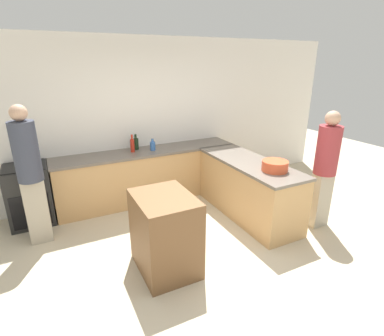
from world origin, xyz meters
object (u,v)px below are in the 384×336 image
Objects in this scene: range_oven at (30,195)px; wine_bottle_dark at (136,143)px; mixing_bowl at (275,166)px; water_bottle_blue at (153,146)px; hot_sauce_bottle at (132,145)px; person_by_range at (30,171)px; person_at_peninsula at (325,166)px; island_table at (165,233)px.

wine_bottle_dark is (1.69, 0.15, 0.54)m from range_oven.
mixing_bowl is 2.05m from water_bottle_blue.
hot_sauce_bottle is 1.51× the size of water_bottle_blue.
person_by_range is at bearing -81.02° from range_oven.
wine_bottle_dark is (0.10, 0.13, -0.01)m from hot_sauce_bottle.
range_oven is 1.69m from hot_sauce_bottle.
hot_sauce_bottle is at bearing -126.41° from wine_bottle_dark.
mixing_bowl is 1.20× the size of hot_sauce_bottle.
hot_sauce_bottle is 0.17× the size of person_at_peninsula.
island_table is 2.00m from hot_sauce_bottle.
person_at_peninsula reaches higher than island_table.
island_table is 2.43m from person_at_peninsula.
water_bottle_blue is at bearing 73.90° from island_table.
water_bottle_blue is 0.30m from wine_bottle_dark.
hot_sauce_bottle reaches higher than range_oven.
island_table is at bearing -96.13° from hot_sauce_bottle.
person_at_peninsula is (3.67, -1.37, -0.08)m from person_by_range.
person_by_range is at bearing -162.28° from water_bottle_blue.
island_table is 1.90m from person_by_range.
wine_bottle_dark is 0.15× the size of person_at_peninsula.
island_table reaches higher than range_oven.
wine_bottle_dark is at bearing 142.59° from water_bottle_blue.
person_at_peninsula reaches higher than hot_sauce_bottle.
mixing_bowl is 2.34m from wine_bottle_dark.
person_by_range reaches higher than hot_sauce_bottle.
person_at_peninsula is (3.77, -1.98, 0.48)m from range_oven.
mixing_bowl is at bearing -49.66° from hot_sauce_bottle.
person_by_range is (0.10, -0.61, 0.56)m from range_oven.
range_oven is at bearing 126.22° from island_table.
person_by_range is (-1.29, 1.28, 0.55)m from island_table.
range_oven is 1.78m from wine_bottle_dark.
person_by_range is (-1.50, -0.63, 0.01)m from hot_sauce_bottle.
hot_sauce_bottle is at bearing 172.06° from water_bottle_blue.
range_oven is at bearing 98.98° from person_by_range.
water_bottle_blue reaches higher than island_table.
water_bottle_blue is at bearing 133.36° from person_at_peninsula.
person_at_peninsula is (2.38, -0.08, 0.47)m from island_table.
island_table is at bearing -44.79° from person_by_range.
water_bottle_blue reaches higher than mixing_bowl.
wine_bottle_dark is at bearing 5.11° from range_oven.
hot_sauce_bottle is at bearing 22.87° from person_by_range.
person_at_peninsula reaches higher than mixing_bowl.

